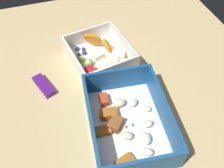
% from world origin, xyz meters
% --- Properties ---
extents(table_surface, '(0.80, 0.80, 0.02)m').
position_xyz_m(table_surface, '(0.00, 0.00, 0.01)').
color(table_surface, tan).
rests_on(table_surface, ground).
extents(pasta_container, '(0.22, 0.17, 0.06)m').
position_xyz_m(pasta_container, '(-0.12, -0.01, 0.04)').
color(pasta_container, white).
rests_on(pasta_container, table_surface).
extents(fruit_bowl, '(0.17, 0.16, 0.06)m').
position_xyz_m(fruit_bowl, '(0.09, -0.01, 0.04)').
color(fruit_bowl, white).
rests_on(fruit_bowl, table_surface).
extents(candy_bar, '(0.07, 0.05, 0.01)m').
position_xyz_m(candy_bar, '(0.04, 0.13, 0.03)').
color(candy_bar, '#51197A').
rests_on(candy_bar, table_surface).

